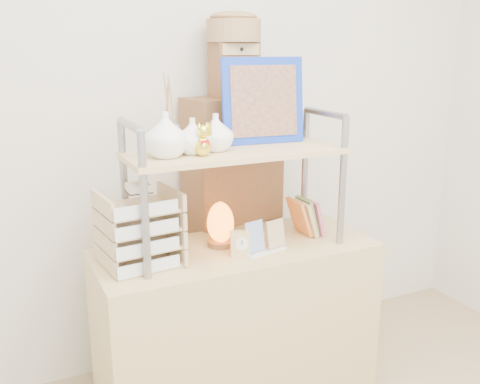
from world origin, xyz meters
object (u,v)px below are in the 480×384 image
(salt_lamp, at_px, (220,224))
(desk, at_px, (236,326))
(cabinet, at_px, (233,232))
(letter_tray, at_px, (140,233))

(salt_lamp, bearing_deg, desk, -38.44)
(desk, height_order, cabinet, cabinet)
(letter_tray, relative_size, salt_lamp, 1.68)
(letter_tray, bearing_deg, desk, 1.89)
(desk, height_order, salt_lamp, salt_lamp)
(letter_tray, xyz_separation_m, salt_lamp, (0.36, 0.06, -0.03))
(desk, bearing_deg, cabinet, 67.54)
(desk, distance_m, salt_lamp, 0.48)
(desk, distance_m, letter_tray, 0.65)
(cabinet, distance_m, salt_lamp, 0.42)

